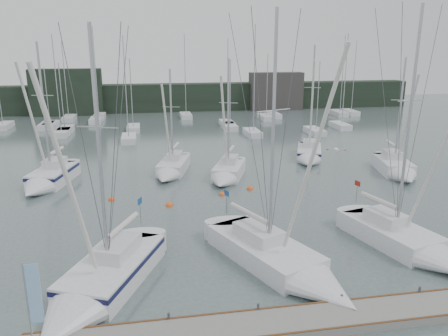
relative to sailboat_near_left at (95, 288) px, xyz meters
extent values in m
plane|color=#4E5E5D|center=(9.35, 1.29, -0.61)|extent=(160.00, 160.00, 0.00)
cube|color=slate|center=(9.35, -3.71, -0.41)|extent=(24.00, 2.00, 0.40)
cube|color=black|center=(9.35, 63.29, 1.89)|extent=(90.00, 4.00, 5.00)
cube|color=black|center=(-10.65, 61.29, 3.39)|extent=(12.00, 3.00, 8.00)
cube|color=#393634|center=(27.35, 61.29, 2.89)|extent=(10.00, 3.00, 7.00)
cube|color=silver|center=(38.56, 52.77, -0.26)|extent=(1.80, 4.50, 0.90)
cylinder|color=#A6A9AE|center=(38.56, 52.27, 6.14)|extent=(0.12, 0.12, 11.90)
cube|color=silver|center=(-5.10, 52.05, -0.26)|extent=(1.80, 4.50, 0.90)
cylinder|color=#A6A9AE|center=(-5.10, 51.55, 6.30)|extent=(0.12, 0.12, 12.24)
cube|color=silver|center=(31.12, 40.57, -0.26)|extent=(1.80, 4.50, 0.90)
cylinder|color=#A6A9AE|center=(31.12, 40.07, 6.55)|extent=(0.12, 0.12, 12.73)
cube|color=silver|center=(-8.45, 44.18, -0.26)|extent=(1.80, 4.50, 0.90)
cylinder|color=#A6A9AE|center=(-8.45, 43.68, 4.60)|extent=(0.12, 0.12, 8.82)
cube|color=silver|center=(-4.91, 56.00, -0.26)|extent=(1.80, 4.50, 0.90)
cylinder|color=#A6A9AE|center=(-4.91, 55.50, 7.18)|extent=(0.12, 0.12, 13.99)
cube|color=silver|center=(-11.32, 48.85, -0.26)|extent=(1.80, 4.50, 0.90)
cylinder|color=#A6A9AE|center=(-11.32, 48.35, 4.20)|extent=(0.12, 0.12, 8.03)
cube|color=silver|center=(0.94, 43.83, -0.26)|extent=(1.80, 4.50, 0.90)
cylinder|color=#A6A9AE|center=(0.94, 43.33, 4.88)|extent=(0.12, 0.12, 9.39)
cube|color=silver|center=(-18.00, 49.39, -0.26)|extent=(1.80, 4.50, 0.90)
cube|color=silver|center=(-8.57, 42.21, -0.26)|extent=(1.80, 4.50, 0.90)
cylinder|color=#A6A9AE|center=(-8.57, 41.71, 6.42)|extent=(0.12, 0.12, 12.47)
cube|color=silver|center=(22.31, 50.15, -0.26)|extent=(1.80, 4.50, 0.90)
cylinder|color=#A6A9AE|center=(22.31, 49.65, 5.14)|extent=(0.12, 0.12, 9.90)
cube|color=silver|center=(36.23, 52.36, -0.26)|extent=(1.80, 4.50, 0.90)
cylinder|color=#A6A9AE|center=(36.23, 51.86, 6.60)|extent=(0.12, 0.12, 12.84)
cube|color=silver|center=(16.97, 37.43, -0.26)|extent=(1.80, 4.50, 0.90)
cylinder|color=#A6A9AE|center=(16.97, 36.93, 7.02)|extent=(0.12, 0.12, 13.68)
cube|color=silver|center=(14.91, 45.24, -0.26)|extent=(1.80, 4.50, 0.90)
cylinder|color=#A6A9AE|center=(14.91, 44.74, 6.22)|extent=(0.12, 0.12, 12.07)
cube|color=silver|center=(25.77, 37.11, -0.26)|extent=(1.80, 4.50, 0.90)
cylinder|color=#A6A9AE|center=(25.77, 36.61, 4.73)|extent=(0.12, 0.12, 9.09)
cube|color=silver|center=(0.51, 36.54, -0.26)|extent=(1.80, 4.50, 0.90)
cylinder|color=#A6A9AE|center=(0.51, 36.04, 6.29)|extent=(0.12, 0.12, 12.22)
cube|color=silver|center=(-11.81, 48.17, -0.26)|extent=(1.80, 4.50, 0.90)
cylinder|color=#A6A9AE|center=(-11.81, 47.67, 6.04)|extent=(0.12, 0.12, 11.71)
cube|color=silver|center=(24.29, 52.28, -0.26)|extent=(1.80, 4.50, 0.90)
cylinder|color=#A6A9AE|center=(24.29, 51.78, 5.77)|extent=(0.12, 0.12, 11.16)
cube|color=silver|center=(-9.58, 54.87, -0.26)|extent=(1.80, 4.50, 0.90)
cylinder|color=#A6A9AE|center=(-9.58, 54.37, 6.07)|extent=(0.12, 0.12, 11.76)
cube|color=silver|center=(9.45, 54.14, -0.26)|extent=(1.80, 4.50, 0.90)
cylinder|color=#A6A9AE|center=(9.45, 53.64, 6.63)|extent=(0.12, 0.12, 12.89)
cube|color=silver|center=(14.79, 42.69, -0.26)|extent=(1.80, 4.50, 0.90)
cylinder|color=#A6A9AE|center=(14.79, 42.19, 4.81)|extent=(0.12, 0.12, 9.24)
cube|color=silver|center=(0.75, 1.70, -0.15)|extent=(5.50, 7.42, 1.56)
cone|color=silver|center=(-1.20, -2.72, -0.15)|extent=(3.94, 3.88, 3.02)
cube|color=silver|center=(0.96, 2.18, 1.00)|extent=(2.62, 3.15, 0.73)
cylinder|color=#A6A9AE|center=(0.56, 1.26, 6.43)|extent=(0.19, 0.19, 11.59)
cylinder|color=silver|center=(1.30, 2.94, 1.94)|extent=(1.60, 3.15, 0.29)
cube|color=#10123A|center=(0.75, 1.70, 0.38)|extent=(5.53, 7.44, 0.26)
cube|color=#19498A|center=(2.21, 4.99, 2.51)|extent=(0.25, 0.52, 0.38)
cube|color=silver|center=(9.05, 2.57, -0.18)|extent=(5.69, 7.92, 1.45)
cone|color=silver|center=(11.08, -2.23, -0.18)|extent=(4.07, 4.08, 3.10)
cube|color=silver|center=(8.86, 3.01, 0.89)|extent=(2.71, 3.35, 0.68)
cylinder|color=#A6A9AE|center=(9.25, 2.09, 6.79)|extent=(0.17, 0.17, 12.48)
cylinder|color=silver|center=(8.48, 3.91, 1.76)|extent=(1.64, 3.38, 0.27)
cube|color=#19498A|center=(7.55, 6.10, 2.29)|extent=(0.22, 0.49, 0.35)
cube|color=silver|center=(17.42, 3.37, -0.18)|extent=(4.38, 6.67, 1.46)
cube|color=silver|center=(17.29, 3.84, 0.89)|extent=(2.17, 2.78, 0.68)
cylinder|color=#A6A9AE|center=(17.53, 2.95, 6.98)|extent=(0.18, 0.18, 12.86)
cylinder|color=silver|center=(17.11, 4.56, 1.77)|extent=(1.02, 2.97, 0.27)
cube|color=maroon|center=(16.59, 6.52, 2.30)|extent=(0.15, 0.51, 0.35)
cube|color=silver|center=(-5.62, 20.13, -0.13)|extent=(3.90, 6.03, 1.62)
cone|color=silver|center=(-6.52, 16.26, -0.13)|extent=(3.17, 2.94, 2.70)
cube|color=silver|center=(-5.50, 20.66, 1.06)|extent=(1.95, 2.51, 0.76)
cylinder|color=#A6A9AE|center=(-5.71, 19.75, 6.11)|extent=(0.19, 0.19, 10.85)
cylinder|color=silver|center=(-5.37, 21.22, 2.03)|extent=(0.91, 2.72, 0.30)
cube|color=#10123A|center=(-5.62, 20.13, 0.41)|extent=(3.92, 6.06, 0.27)
cube|color=silver|center=(5.23, 21.86, -0.19)|extent=(3.71, 5.75, 1.41)
cone|color=silver|center=(4.20, 18.22, -0.19)|extent=(2.88, 2.83, 2.35)
cube|color=silver|center=(5.36, 22.32, 0.84)|extent=(1.82, 2.39, 0.66)
cylinder|color=#A6A9AE|center=(5.13, 21.50, 4.86)|extent=(0.17, 0.17, 8.69)
cylinder|color=silver|center=(5.52, 22.88, 1.69)|extent=(0.96, 2.57, 0.26)
cube|color=silver|center=(10.20, 19.10, -0.17)|extent=(3.99, 5.33, 1.49)
cone|color=silver|center=(8.93, 15.92, -0.17)|extent=(2.97, 2.79, 2.38)
cube|color=silver|center=(10.38, 19.57, 0.92)|extent=(1.93, 2.27, 0.69)
cylinder|color=#A6A9AE|center=(10.07, 18.79, 5.38)|extent=(0.18, 0.18, 9.60)
cylinder|color=silver|center=(10.55, 19.99, 1.82)|extent=(1.13, 2.28, 0.28)
cube|color=silver|center=(20.25, 24.78, -0.19)|extent=(4.29, 6.06, 1.43)
cone|color=silver|center=(18.83, 21.08, -0.19)|extent=(3.16, 3.10, 2.47)
cube|color=silver|center=(20.42, 25.22, 0.86)|extent=(2.06, 2.56, 0.67)
cylinder|color=#A6A9AE|center=(20.10, 24.41, 5.92)|extent=(0.17, 0.17, 10.80)
cylinder|color=silver|center=(20.64, 25.81, 1.71)|extent=(1.22, 2.62, 0.27)
cube|color=#10123A|center=(20.25, 24.78, 0.29)|extent=(4.32, 6.08, 0.24)
cube|color=silver|center=(26.17, 17.89, -0.14)|extent=(3.74, 5.78, 1.58)
cone|color=silver|center=(25.33, 14.17, -0.14)|extent=(3.07, 2.81, 2.63)
cube|color=silver|center=(26.28, 18.41, 1.02)|extent=(1.88, 2.40, 0.74)
cylinder|color=#A6A9AE|center=(26.09, 17.52, 5.43)|extent=(0.19, 0.19, 9.57)
cylinder|color=silver|center=(26.40, 18.93, 1.96)|extent=(0.86, 2.61, 0.29)
sphere|color=#FB5416|center=(4.23, 12.35, -0.61)|extent=(0.57, 0.57, 0.57)
sphere|color=#FB5416|center=(11.26, 15.09, -0.61)|extent=(0.57, 0.57, 0.57)
sphere|color=#FB5416|center=(-0.22, 14.41, -0.61)|extent=(0.52, 0.52, 0.52)
cylinder|color=#A6A9AE|center=(-1.97, -3.77, 1.65)|extent=(0.07, 0.07, 3.74)
cube|color=blue|center=(-1.68, -3.77, 2.19)|extent=(0.50, 0.03, 2.49)
ellipsoid|color=white|center=(12.49, 1.39, 6.01)|extent=(0.33, 0.44, 0.18)
cube|color=gray|center=(12.25, 1.48, 6.03)|extent=(0.42, 0.26, 0.10)
cube|color=gray|center=(12.72, 1.30, 6.03)|extent=(0.42, 0.26, 0.10)
sphere|color=#FB5416|center=(8.66, 14.01, -0.61)|extent=(0.52, 0.52, 0.52)
camera|label=1|loc=(2.80, -19.38, 11.22)|focal=35.00mm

